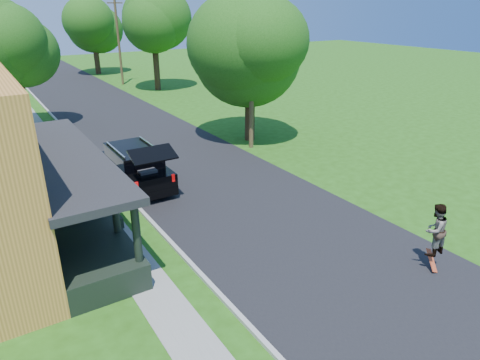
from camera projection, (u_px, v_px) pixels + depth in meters
ground at (315, 252)px, 14.97m from camera, size 140.00×140.00×0.00m
street at (127, 125)px, 30.60m from camera, size 8.00×120.00×0.02m
curb at (69, 134)px, 28.60m from camera, size 0.15×120.00×0.12m
sidewalk at (44, 137)px, 27.83m from camera, size 1.30×120.00×0.03m
black_suv at (136, 167)px, 20.06m from camera, size 2.06×5.34×2.49m
skateboarder at (435, 230)px, 13.54m from camera, size 0.86×0.67×1.77m
skateboard at (432, 261)px, 13.93m from camera, size 0.53×0.63×0.58m
tree_left_mid at (11, 42)px, 26.95m from camera, size 7.59×7.40×8.96m
tree_right_near at (249, 42)px, 25.15m from camera, size 6.72×6.46×9.24m
tree_right_mid at (152, 18)px, 40.78m from camera, size 8.18×8.31×10.33m
tree_right_far at (92, 21)px, 50.88m from camera, size 7.61×7.28×9.43m
utility_pole_near at (252, 73)px, 24.24m from camera, size 1.62×0.66×8.57m
utility_pole_far at (119, 41)px, 44.51m from camera, size 1.54×0.30×8.74m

